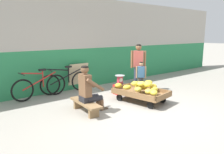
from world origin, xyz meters
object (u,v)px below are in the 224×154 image
plastic_crate (120,89)px  sign_board (78,76)px  bicycle_far_left (66,82)px  customer_child (141,74)px  customer_adult (138,62)px  banana_cart (141,93)px  vendor_seated (88,89)px  bicycle_near_left (40,86)px  low_bench (86,104)px  weighing_scale (120,80)px

plastic_crate → sign_board: (-0.70, 1.36, 0.29)m
bicycle_far_left → customer_child: 2.38m
customer_adult → customer_child: size_ratio=1.52×
customer_adult → bicycle_far_left: bearing=147.3°
bicycle_far_left → customer_adult: 2.40m
banana_cart → vendor_seated: (-1.55, 0.23, 0.33)m
plastic_crate → bicycle_far_left: (-1.26, 1.17, 0.20)m
bicycle_near_left → customer_adult: bearing=-22.6°
banana_cart → bicycle_near_left: bearing=134.5°
customer_child → low_bench: bearing=-170.7°
weighing_scale → bicycle_far_left: (-1.26, 1.17, -0.10)m
low_bench → plastic_crate: plastic_crate is taller
low_bench → vendor_seated: (0.09, -0.00, 0.37)m
bicycle_far_left → customer_child: bearing=-41.1°
weighing_scale → bicycle_far_left: bearing=137.0°
weighing_scale → customer_child: 0.68m
weighing_scale → customer_child: bearing=-36.2°
vendor_seated → customer_child: (2.16, 0.37, 0.06)m
bicycle_near_left → low_bench: bearing=-77.7°
banana_cart → bicycle_near_left: bicycle_near_left is taller
low_bench → plastic_crate: bearing=23.7°
plastic_crate → banana_cart: bearing=-94.9°
vendor_seated → sign_board: size_ratio=1.29×
vendor_seated → bicycle_near_left: 1.92m
vendor_seated → bicycle_far_left: (0.38, 1.93, -0.21)m
weighing_scale → low_bench: bearing=-156.3°
banana_cart → bicycle_far_left: 2.46m
bicycle_far_left → weighing_scale: bearing=-43.0°
plastic_crate → weighing_scale: 0.30m
bicycle_near_left → sign_board: 1.45m
banana_cart → sign_board: 2.43m
banana_cart → weighing_scale: size_ratio=5.21×
bicycle_near_left → customer_adult: customer_adult is taller
sign_board → customer_adult: customer_adult is taller
low_bench → customer_child: size_ratio=1.11×
plastic_crate → customer_child: customer_child is taller
plastic_crate → bicycle_near_left: size_ratio=0.22×
plastic_crate → customer_child: size_ratio=0.36×
bicycle_near_left → customer_adult: (2.83, -1.17, 0.60)m
banana_cart → low_bench: banana_cart is taller
weighing_scale → bicycle_near_left: bearing=152.9°
low_bench → plastic_crate: size_ratio=3.11×
vendor_seated → banana_cart: bearing=-8.3°
customer_adult → customer_child: 0.48m
bicycle_far_left → vendor_seated: bearing=-101.1°
low_bench → customer_child: 2.32m
vendor_seated → low_bench: bearing=178.1°
vendor_seated → bicycle_far_left: 1.98m
bicycle_near_left → customer_adult: size_ratio=1.08×
vendor_seated → customer_adult: customer_adult is taller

